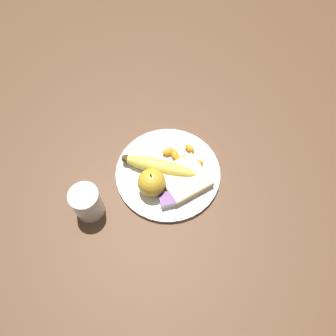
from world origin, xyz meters
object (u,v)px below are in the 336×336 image
Objects in this scene: plate at (168,172)px; apple at (152,183)px; fork at (160,170)px; bread_slice at (184,179)px; jam_packet at (168,200)px; banana at (158,166)px; juice_glass at (87,203)px.

apple is (0.05, 0.04, 0.04)m from plate.
apple reaches higher than fork.
plate is at bearing -144.19° from apple.
bread_slice is 3.15× the size of jam_packet.
banana is 0.07m from bread_slice.
jam_packet is (0.00, 0.09, 0.01)m from fork.
bread_slice is (-0.24, -0.01, -0.02)m from juice_glass.
banana is 0.09m from jam_packet.
plate is 1.45× the size of banana.
fork is (0.02, -0.01, 0.01)m from plate.
bread_slice is (-0.08, -0.00, -0.02)m from apple.
plate is 0.07m from apple.
apple is 1.83× the size of jam_packet.
fork is at bearing -39.86° from bread_slice.
apple reaches higher than banana.
bread_slice is 0.74× the size of fork.
juice_glass is 0.49× the size of fork.
juice_glass is at bearing -9.32° from jam_packet.
juice_glass is at bearing 4.61° from apple.
apple is at bearing 59.60° from banana.
bread_slice is (-0.03, 0.03, 0.02)m from plate.
juice_glass is 0.67× the size of bread_slice.
banana reaches higher than jam_packet.
bread_slice is 0.07m from jam_packet.
jam_packet is at bearing 124.78° from apple.
apple is at bearing 35.81° from plate.
bread_slice is at bearing 46.44° from fork.
plate is 6.34× the size of jam_packet.
plate is at bearing -46.66° from bread_slice.
plate is 0.02m from fork.
jam_packet reaches higher than plate.
apple reaches higher than bread_slice.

